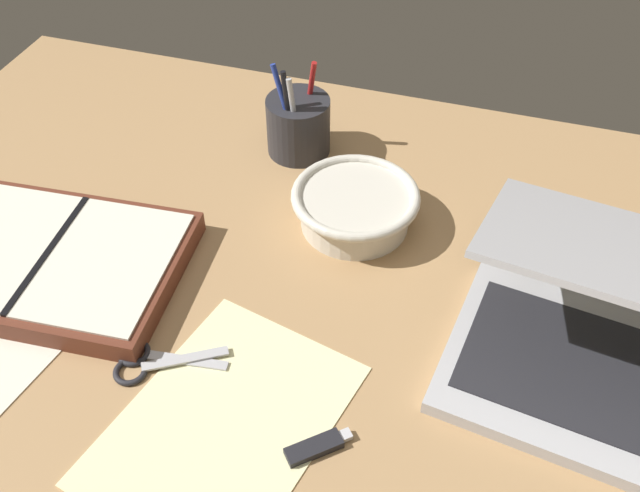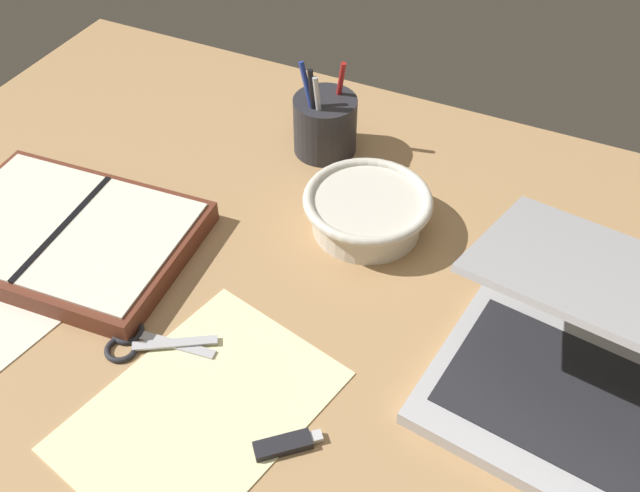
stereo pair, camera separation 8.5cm
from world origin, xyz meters
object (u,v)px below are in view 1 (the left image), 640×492
pen_cup (298,125)px  scissors (145,361)px  laptop (600,334)px  planner (51,261)px  bowl (355,206)px

pen_cup → scissors: size_ratio=1.18×
laptop → planner: 66.37cm
laptop → bowl: bearing=162.8°
bowl → scissors: bearing=-119.1°
laptop → scissors: laptop is taller
laptop → bowl: size_ratio=2.00×
scissors → bowl: bearing=41.6°
bowl → pen_cup: 18.55cm
scissors → planner: bearing=132.2°
laptop → scissors: 50.64cm
planner → bowl: bearing=25.8°
scissors → pen_cup: bearing=65.5°
bowl → pen_cup: bearing=132.7°
pen_cup → planner: 40.19cm
pen_cup → scissors: bearing=-95.3°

